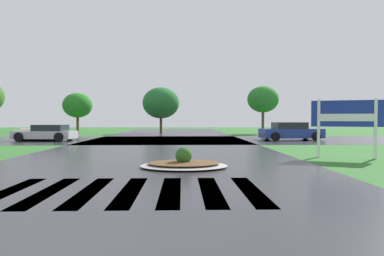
{
  "coord_description": "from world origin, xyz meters",
  "views": [
    {
      "loc": [
        1.16,
        -3.47,
        1.63
      ],
      "look_at": [
        1.57,
        11.05,
        1.23
      ],
      "focal_mm": 32.83,
      "sensor_mm": 36.0,
      "label": 1
    }
  ],
  "objects_px": {
    "estate_billboard": "(346,117)",
    "median_island": "(184,163)",
    "car_silver_hatch": "(46,133)",
    "car_dark_suv": "(291,132)",
    "drainage_pipe_stack": "(39,134)"
  },
  "relations": [
    {
      "from": "estate_billboard",
      "to": "drainage_pipe_stack",
      "type": "distance_m",
      "value": 21.37
    },
    {
      "from": "car_dark_suv",
      "to": "estate_billboard",
      "type": "bearing_deg",
      "value": -100.7
    },
    {
      "from": "median_island",
      "to": "drainage_pipe_stack",
      "type": "relative_size",
      "value": 1.05
    },
    {
      "from": "estate_billboard",
      "to": "car_dark_suv",
      "type": "relative_size",
      "value": 0.56
    },
    {
      "from": "estate_billboard",
      "to": "drainage_pipe_stack",
      "type": "bearing_deg",
      "value": -14.25
    },
    {
      "from": "drainage_pipe_stack",
      "to": "median_island",
      "type": "bearing_deg",
      "value": -54.3
    },
    {
      "from": "car_dark_suv",
      "to": "drainage_pipe_stack",
      "type": "distance_m",
      "value": 18.79
    },
    {
      "from": "median_island",
      "to": "car_silver_hatch",
      "type": "xyz_separation_m",
      "value": [
        -9.86,
        13.98,
        0.43
      ]
    },
    {
      "from": "car_silver_hatch",
      "to": "estate_billboard",
      "type": "bearing_deg",
      "value": 151.47
    },
    {
      "from": "estate_billboard",
      "to": "car_dark_suv",
      "type": "distance_m",
      "value": 11.89
    },
    {
      "from": "median_island",
      "to": "car_silver_hatch",
      "type": "height_order",
      "value": "car_silver_hatch"
    },
    {
      "from": "car_dark_suv",
      "to": "car_silver_hatch",
      "type": "bearing_deg",
      "value": 177.18
    },
    {
      "from": "median_island",
      "to": "car_dark_suv",
      "type": "height_order",
      "value": "car_dark_suv"
    },
    {
      "from": "estate_billboard",
      "to": "median_island",
      "type": "bearing_deg",
      "value": 42.26
    },
    {
      "from": "estate_billboard",
      "to": "median_island",
      "type": "relative_size",
      "value": 0.89
    }
  ]
}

